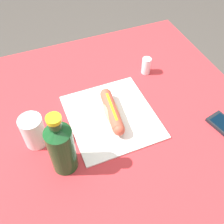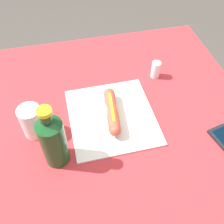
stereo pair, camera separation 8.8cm
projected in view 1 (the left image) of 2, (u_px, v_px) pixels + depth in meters
The scene contains 7 objects.
ground_plane at pixel (114, 201), 1.51m from camera, with size 6.00×6.00×0.00m, color #47423D.
dining_table at pixel (115, 139), 1.03m from camera, with size 0.98×0.98×0.78m.
paper_wrapper at pixel (112, 117), 0.91m from camera, with size 0.32×0.29×0.01m, color silver.
hot_dog at pixel (112, 111), 0.88m from camera, with size 0.20×0.06×0.05m.
soda_bottle at pixel (61, 147), 0.71m from camera, with size 0.08×0.08×0.23m.
drinking_cup at pixel (34, 131), 0.80m from camera, with size 0.07×0.07×0.11m, color white.
salt_shaker at pixel (146, 66), 1.04m from camera, with size 0.04×0.04×0.07m, color silver.
Camera 1 is at (0.54, -0.23, 1.48)m, focal length 41.56 mm.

